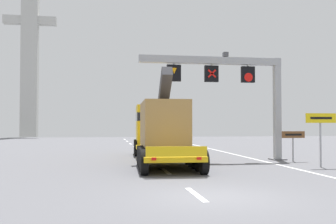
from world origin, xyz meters
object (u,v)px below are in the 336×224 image
overhead_lane_gantry (232,79)px  bridge_pylon_distant (30,41)px  heavy_haul_truck_yellow (159,129)px  exit_sign_yellow (321,126)px  tourist_info_sign_brown (293,138)px

overhead_lane_gantry → bridge_pylon_distant: (-20.91, 48.22, 11.82)m
overhead_lane_gantry → heavy_haul_truck_yellow: 5.55m
overhead_lane_gantry → exit_sign_yellow: size_ratio=3.27×
exit_sign_yellow → bridge_pylon_distant: bridge_pylon_distant is taller
heavy_haul_truck_yellow → tourist_info_sign_brown: size_ratio=7.70×
heavy_haul_truck_yellow → exit_sign_yellow: size_ratio=4.97×
heavy_haul_truck_yellow → bridge_pylon_distant: bridge_pylon_distant is taller
overhead_lane_gantry → tourist_info_sign_brown: overhead_lane_gantry is taller
overhead_lane_gantry → heavy_haul_truck_yellow: overhead_lane_gantry is taller
exit_sign_yellow → tourist_info_sign_brown: size_ratio=1.55×
heavy_haul_truck_yellow → exit_sign_yellow: heavy_haul_truck_yellow is taller
bridge_pylon_distant → tourist_info_sign_brown: bearing=-63.8°
heavy_haul_truck_yellow → exit_sign_yellow: bearing=-35.5°
overhead_lane_gantry → bridge_pylon_distant: bearing=113.4°
overhead_lane_gantry → heavy_haul_truck_yellow: bearing=165.2°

